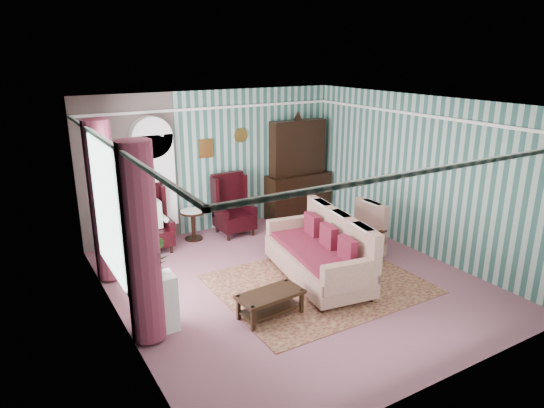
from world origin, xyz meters
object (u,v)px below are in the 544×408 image
coffee_table (270,305)px  seated_woman (150,221)px  wingback_right (234,205)px  plant_stand (155,304)px  round_side_table (193,225)px  sofa (317,248)px  wingback_left (150,220)px  nest_table (371,224)px  bookcase (155,188)px  dresser_hutch (298,166)px  floral_armchair (357,235)px

coffee_table → seated_woman: bearing=102.6°
wingback_right → plant_stand: size_ratio=1.56×
wingback_right → round_side_table: wingback_right is taller
sofa → wingback_right: bearing=13.8°
wingback_left → sofa: (1.98, -2.59, -0.07)m
wingback_left → nest_table: bearing=-20.8°
seated_woman → sofa: 3.26m
bookcase → coffee_table: size_ratio=2.36×
bookcase → seated_woman: (-0.25, -0.39, -0.53)m
seated_woman → coffee_table: 3.32m
bookcase → plant_stand: 3.39m
dresser_hutch → floral_armchair: 2.65m
dresser_hutch → round_side_table: size_ratio=3.93×
round_side_table → coffee_table: round_side_table is taller
bookcase → nest_table: (3.82, -1.94, -0.85)m
wingback_left → plant_stand: bearing=-106.2°
floral_armchair → wingback_left: bearing=53.3°
sofa → plant_stand: bearing=102.0°
coffee_table → wingback_left: bearing=102.6°
round_side_table → seated_woman: bearing=-170.5°
dresser_hutch → nest_table: bearing=-72.6°
nest_table → floral_armchair: floral_armchair is taller
bookcase → round_side_table: (0.65, -0.24, -0.82)m
wingback_right → nest_table: bearing=-33.7°
dresser_hutch → plant_stand: size_ratio=2.95×
dresser_hutch → coffee_table: size_ratio=2.49×
dresser_hutch → nest_table: dresser_hutch is taller
wingback_right → coffee_table: (-1.03, -3.21, -0.44)m
seated_woman → coffee_table: (0.72, -3.21, -0.40)m
nest_table → wingback_right: bearing=146.3°
seated_woman → plant_stand: (-0.80, -2.75, -0.19)m
wingback_left → wingback_right: size_ratio=1.00×
sofa → coffee_table: size_ratio=2.37×
round_side_table → bookcase: bearing=159.7°
seated_woman → nest_table: size_ratio=2.19×
nest_table → floral_armchair: (-0.96, -0.70, 0.18)m
round_side_table → plant_stand: plant_stand is taller
nest_table → wingback_left: bearing=159.2°
floral_armchair → coffee_table: floral_armchair is taller
floral_armchair → coffee_table: bearing=111.0°
floral_armchair → coffee_table: size_ratio=0.94×
nest_table → plant_stand: bearing=-166.2°
bookcase → sofa: bookcase is taller
plant_stand → floral_armchair: 3.95m
wingback_left → coffee_table: wingback_left is taller
round_side_table → floral_armchair: bearing=-47.3°
bookcase → dresser_hutch: 3.25m
seated_woman → sofa: size_ratio=0.52×
wingback_left → coffee_table: size_ratio=1.32×
nest_table → sofa: size_ratio=0.24×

